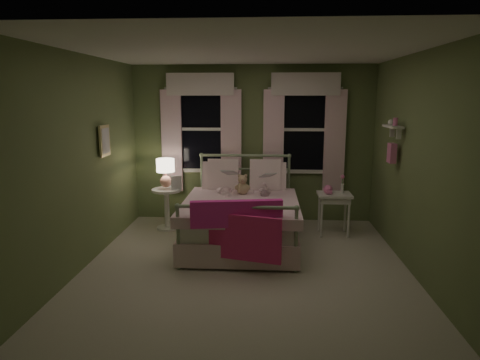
# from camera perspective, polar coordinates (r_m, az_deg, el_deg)

# --- Properties ---
(room_shell) EXTENTS (4.20, 4.20, 4.20)m
(room_shell) POSITION_cam_1_polar(r_m,az_deg,el_deg) (5.11, 0.83, 2.20)
(room_shell) COLOR beige
(room_shell) RESTS_ON ground
(bed) EXTENTS (1.58, 2.04, 1.18)m
(bed) POSITION_cam_1_polar(r_m,az_deg,el_deg) (6.14, 0.21, -5.01)
(bed) COLOR white
(bed) RESTS_ON ground
(pink_throw) EXTENTS (1.10, 0.37, 0.71)m
(pink_throw) POSITION_cam_1_polar(r_m,az_deg,el_deg) (5.10, -0.49, -5.78)
(pink_throw) COLOR #EA2DA0
(pink_throw) RESTS_ON bed
(child_left) EXTENTS (0.32, 0.25, 0.79)m
(child_left) POSITION_cam_1_polar(r_m,az_deg,el_deg) (6.44, -2.05, 1.03)
(child_left) COLOR #F7D1DD
(child_left) RESTS_ON bed
(child_right) EXTENTS (0.34, 0.28, 0.64)m
(child_right) POSITION_cam_1_polar(r_m,az_deg,el_deg) (6.43, 2.93, 0.32)
(child_right) COLOR #F7D1DD
(child_right) RESTS_ON bed
(book_left) EXTENTS (0.22, 0.16, 0.26)m
(book_left) POSITION_cam_1_polar(r_m,az_deg,el_deg) (6.20, -2.28, 0.62)
(book_left) COLOR beige
(book_left) RESTS_ON child_left
(book_right) EXTENTS (0.22, 0.18, 0.26)m
(book_right) POSITION_cam_1_polar(r_m,az_deg,el_deg) (6.18, 2.90, 0.17)
(book_right) COLOR beige
(book_right) RESTS_ON child_right
(teddy_bear) EXTENTS (0.23, 0.19, 0.31)m
(teddy_bear) POSITION_cam_1_polar(r_m,az_deg,el_deg) (6.30, 0.35, -0.78)
(teddy_bear) COLOR tan
(teddy_bear) RESTS_ON bed
(nightstand_left) EXTENTS (0.46, 0.46, 0.65)m
(nightstand_left) POSITION_cam_1_polar(r_m,az_deg,el_deg) (6.90, -9.75, -3.06)
(nightstand_left) COLOR white
(nightstand_left) RESTS_ON ground
(table_lamp) EXTENTS (0.28, 0.28, 0.46)m
(table_lamp) POSITION_cam_1_polar(r_m,az_deg,el_deg) (6.79, -9.90, 1.32)
(table_lamp) COLOR #FFAC96
(table_lamp) RESTS_ON nightstand_left
(book_nightstand) EXTENTS (0.23, 0.27, 0.02)m
(book_nightstand) POSITION_cam_1_polar(r_m,az_deg,el_deg) (6.75, -9.15, -1.28)
(book_nightstand) COLOR beige
(book_nightstand) RESTS_ON nightstand_left
(nightstand_right) EXTENTS (0.50, 0.40, 0.64)m
(nightstand_right) POSITION_cam_1_polar(r_m,az_deg,el_deg) (6.63, 12.46, -2.59)
(nightstand_right) COLOR white
(nightstand_right) RESTS_ON ground
(pink_toy) EXTENTS (0.14, 0.19, 0.14)m
(pink_toy) POSITION_cam_1_polar(r_m,az_deg,el_deg) (6.57, 11.66, -1.26)
(pink_toy) COLOR pink
(pink_toy) RESTS_ON nightstand_right
(bud_vase) EXTENTS (0.06, 0.06, 0.28)m
(bud_vase) POSITION_cam_1_polar(r_m,az_deg,el_deg) (6.64, 13.50, -0.49)
(bud_vase) COLOR white
(bud_vase) RESTS_ON nightstand_right
(window_left) EXTENTS (1.34, 0.13, 1.96)m
(window_left) POSITION_cam_1_polar(r_m,az_deg,el_deg) (7.17, -5.20, 7.33)
(window_left) COLOR black
(window_left) RESTS_ON room_shell
(window_right) EXTENTS (1.34, 0.13, 1.96)m
(window_right) POSITION_cam_1_polar(r_m,az_deg,el_deg) (7.11, 8.57, 7.22)
(window_right) COLOR black
(window_right) RESTS_ON room_shell
(wall_shelf) EXTENTS (0.15, 0.50, 0.60)m
(wall_shelf) POSITION_cam_1_polar(r_m,az_deg,el_deg) (6.00, 19.66, 5.05)
(wall_shelf) COLOR white
(wall_shelf) RESTS_ON room_shell
(framed_picture) EXTENTS (0.03, 0.32, 0.42)m
(framed_picture) POSITION_cam_1_polar(r_m,az_deg,el_deg) (6.08, -17.59, 5.02)
(framed_picture) COLOR beige
(framed_picture) RESTS_ON room_shell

